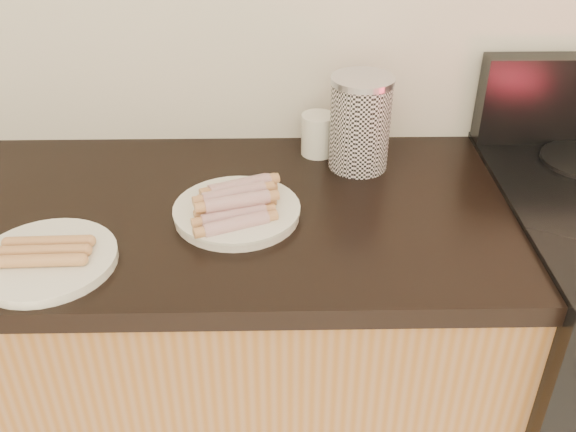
{
  "coord_description": "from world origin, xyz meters",
  "views": [
    {
      "loc": [
        -0.06,
        0.62,
        1.57
      ],
      "look_at": [
        -0.04,
        1.62,
        0.92
      ],
      "focal_mm": 40.0,
      "sensor_mm": 36.0,
      "label": 1
    }
  ],
  "objects_px": {
    "canister": "(360,123)",
    "mug": "(318,134)",
    "main_plate": "(237,213)",
    "side_plate": "(47,260)"
  },
  "relations": [
    {
      "from": "canister",
      "to": "mug",
      "type": "bearing_deg",
      "value": 143.93
    },
    {
      "from": "main_plate",
      "to": "mug",
      "type": "xyz_separation_m",
      "value": [
        0.17,
        0.26,
        0.04
      ]
    },
    {
      "from": "side_plate",
      "to": "mug",
      "type": "bearing_deg",
      "value": 39.93
    },
    {
      "from": "main_plate",
      "to": "canister",
      "type": "height_order",
      "value": "canister"
    },
    {
      "from": "main_plate",
      "to": "side_plate",
      "type": "relative_size",
      "value": 1.0
    },
    {
      "from": "side_plate",
      "to": "mug",
      "type": "height_order",
      "value": "mug"
    },
    {
      "from": "canister",
      "to": "mug",
      "type": "distance_m",
      "value": 0.12
    },
    {
      "from": "side_plate",
      "to": "canister",
      "type": "distance_m",
      "value": 0.68
    },
    {
      "from": "canister",
      "to": "main_plate",
      "type": "bearing_deg",
      "value": -141.48
    },
    {
      "from": "main_plate",
      "to": "side_plate",
      "type": "height_order",
      "value": "side_plate"
    }
  ]
}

